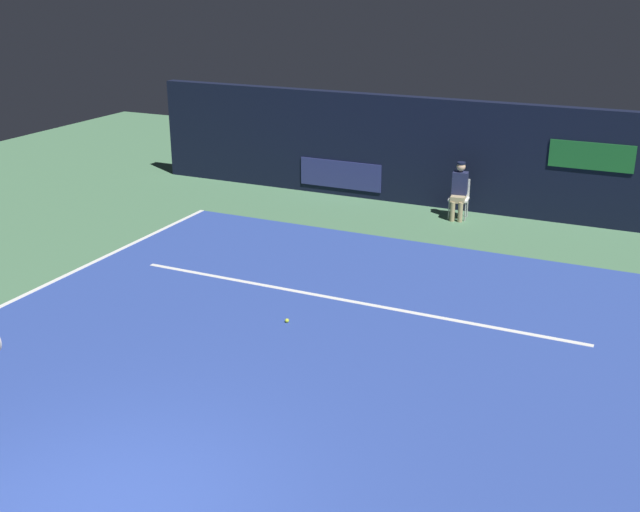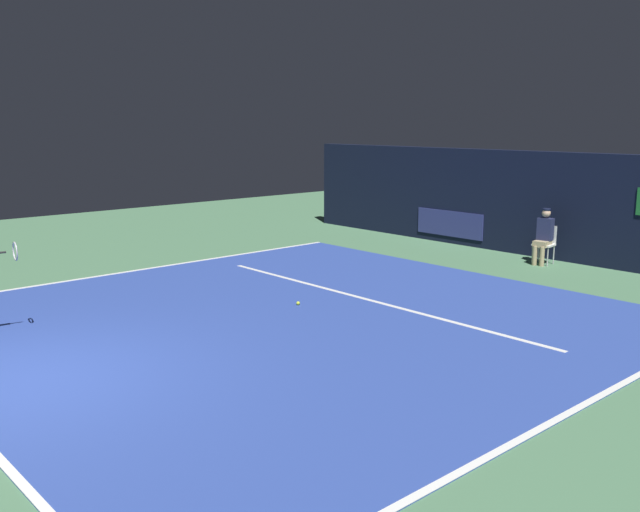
# 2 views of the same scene
# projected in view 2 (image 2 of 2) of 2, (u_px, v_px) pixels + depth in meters

# --- Properties ---
(ground_plane) EXTENTS (31.75, 31.75, 0.00)m
(ground_plane) POSITION_uv_depth(u_px,v_px,m) (288.00, 318.00, 11.85)
(ground_plane) COLOR #4C7A56
(court_surface) EXTENTS (10.56, 10.79, 0.01)m
(court_surface) POSITION_uv_depth(u_px,v_px,m) (288.00, 318.00, 11.85)
(court_surface) COLOR #2D479E
(court_surface) RESTS_ON ground
(line_sideline_left) EXTENTS (0.10, 10.79, 0.01)m
(line_sideline_left) POSITION_uv_depth(u_px,v_px,m) (572.00, 411.00, 8.03)
(line_sideline_left) COLOR white
(line_sideline_left) RESTS_ON court_surface
(line_sideline_right) EXTENTS (0.10, 10.79, 0.01)m
(line_sideline_right) POSITION_uv_depth(u_px,v_px,m) (142.00, 269.00, 15.68)
(line_sideline_right) COLOR white
(line_sideline_right) RESTS_ON court_surface
(line_service) EXTENTS (8.24, 0.10, 0.01)m
(line_service) POSITION_uv_depth(u_px,v_px,m) (365.00, 299.00, 13.09)
(line_service) COLOR white
(line_service) RESTS_ON court_surface
(back_wall) EXTENTS (15.90, 0.33, 2.60)m
(back_wall) POSITION_uv_depth(u_px,v_px,m) (546.00, 205.00, 16.96)
(back_wall) COLOR black
(back_wall) RESTS_ON ground
(line_judge_on_chair) EXTENTS (0.48, 0.56, 1.32)m
(line_judge_on_chair) POSITION_uv_depth(u_px,v_px,m) (544.00, 235.00, 16.21)
(line_judge_on_chair) COLOR white
(line_judge_on_chair) RESTS_ON ground
(tennis_ball) EXTENTS (0.07, 0.07, 0.07)m
(tennis_ball) POSITION_uv_depth(u_px,v_px,m) (298.00, 303.00, 12.65)
(tennis_ball) COLOR #CCE033
(tennis_ball) RESTS_ON court_surface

